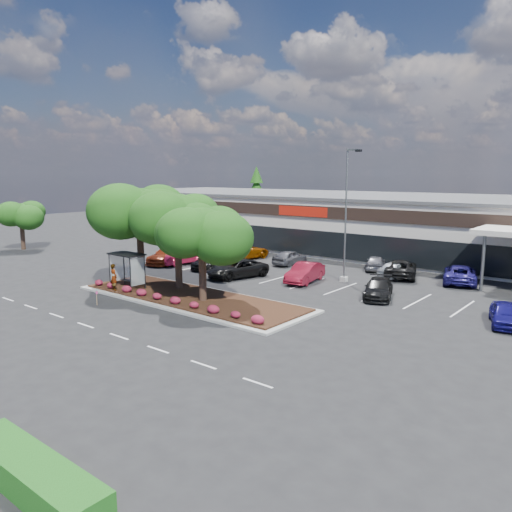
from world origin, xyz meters
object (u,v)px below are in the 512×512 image
Objects in this scene: survey_stake at (97,296)px; car_1 at (182,256)px; light_pole at (346,224)px; car_0 at (169,255)px.

survey_stake is 15.72m from car_1.
car_1 is at bearing 116.23° from survey_stake.
survey_stake is (-9.26, -16.87, -4.11)m from light_pole.
car_0 is at bearing -169.40° from light_pole.
light_pole is at bearing -3.26° from car_0.
car_1 is (-6.95, 14.10, 0.18)m from survey_stake.
survey_stake is at bearing -72.57° from car_0.
survey_stake is 15.91m from car_0.
light_pole is 2.18× the size of car_1.
car_0 reaches higher than car_1.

